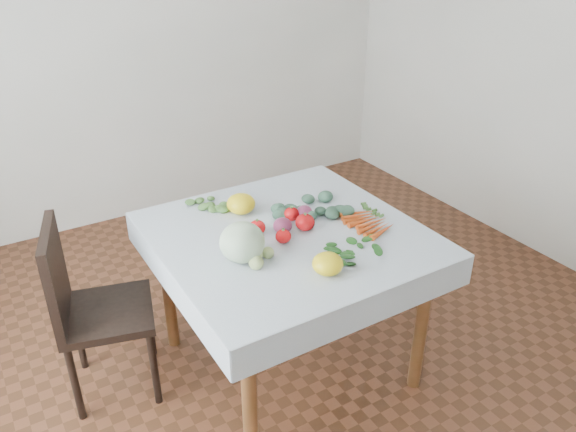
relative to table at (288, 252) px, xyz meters
name	(u,v)px	position (x,y,z in m)	size (l,w,h in m)	color
ground	(288,362)	(0.00, 0.00, -0.65)	(4.00, 4.00, 0.00)	brown
back_wall	(132,28)	(0.00, 2.00, 0.70)	(4.00, 0.04, 2.70)	white
table	(288,252)	(0.00, 0.00, 0.00)	(1.00, 1.00, 0.75)	brown
tablecloth	(288,233)	(0.00, 0.00, 0.10)	(1.12, 1.12, 0.01)	silver
chair	(86,302)	(-0.85, 0.32, -0.15)	(0.48, 0.48, 0.87)	black
cabbage	(242,242)	(-0.27, -0.10, 0.19)	(0.18, 0.18, 0.17)	#B5CCAB
tomato_a	(305,222)	(0.08, -0.02, 0.14)	(0.09, 0.09, 0.08)	red
tomato_b	(292,214)	(0.07, 0.09, 0.13)	(0.07, 0.07, 0.06)	red
tomato_c	(257,227)	(-0.12, 0.06, 0.13)	(0.07, 0.07, 0.06)	red
tomato_d	(283,236)	(-0.06, -0.06, 0.13)	(0.07, 0.07, 0.06)	red
heirloom_back	(241,204)	(-0.09, 0.28, 0.15)	(0.13, 0.13, 0.09)	gold
heirloom_front	(328,264)	(-0.04, -0.35, 0.15)	(0.12, 0.12, 0.09)	gold
onion_a	(304,212)	(0.14, 0.08, 0.13)	(0.07, 0.07, 0.06)	#601B41
onion_b	(283,226)	(-0.02, 0.01, 0.14)	(0.08, 0.08, 0.07)	#601B41
tomatillo_cluster	(258,256)	(-0.23, -0.14, 0.13)	(0.16, 0.12, 0.05)	#A4C06F
carrot_bunch	(369,222)	(0.35, -0.13, 0.12)	(0.18, 0.28, 0.03)	#CC5316
kale_bunch	(307,209)	(0.17, 0.12, 0.12)	(0.31, 0.24, 0.04)	#3D6347
basil_bunch	(355,250)	(0.16, -0.28, 0.11)	(0.25, 0.19, 0.01)	#1A531A
dill_bunch	(214,204)	(-0.17, 0.41, 0.11)	(0.21, 0.17, 0.02)	#5B843C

